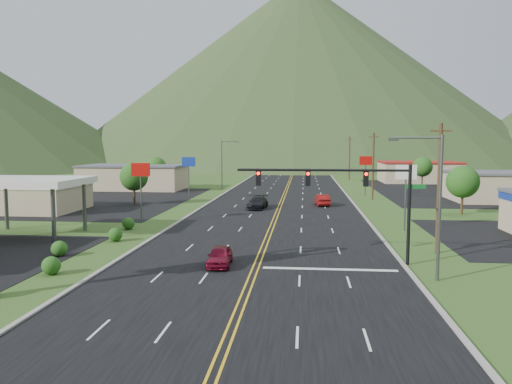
# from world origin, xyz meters

# --- Properties ---
(ground) EXTENTS (500.00, 500.00, 0.00)m
(ground) POSITION_xyz_m (0.00, 0.00, 0.00)
(ground) COLOR #32511C
(ground) RESTS_ON ground
(road) EXTENTS (20.00, 460.00, 0.04)m
(road) POSITION_xyz_m (0.00, 0.00, 0.00)
(road) COLOR black
(road) RESTS_ON ground
(curb_west) EXTENTS (0.30, 460.00, 0.14)m
(curb_west) POSITION_xyz_m (-10.15, 0.00, 0.00)
(curb_west) COLOR gray
(curb_west) RESTS_ON ground
(curb_east) EXTENTS (0.30, 460.00, 0.14)m
(curb_east) POSITION_xyz_m (10.15, 0.00, 0.00)
(curb_east) COLOR gray
(curb_east) RESTS_ON ground
(traffic_signal) EXTENTS (13.10, 0.43, 7.00)m
(traffic_signal) POSITION_xyz_m (6.48, 14.00, 5.33)
(traffic_signal) COLOR black
(traffic_signal) RESTS_ON ground
(streetlight_east) EXTENTS (3.28, 0.25, 9.00)m
(streetlight_east) POSITION_xyz_m (11.18, 10.00, 5.18)
(streetlight_east) COLOR #59595E
(streetlight_east) RESTS_ON ground
(streetlight_west) EXTENTS (3.28, 0.25, 9.00)m
(streetlight_west) POSITION_xyz_m (-11.68, 70.00, 5.18)
(streetlight_west) COLOR #59595E
(streetlight_west) RESTS_ON ground
(gas_canopy) EXTENTS (10.00, 8.00, 5.30)m
(gas_canopy) POSITION_xyz_m (-22.00, 22.00, 4.87)
(gas_canopy) COLOR white
(gas_canopy) RESTS_ON ground
(building_west_mid) EXTENTS (14.40, 10.40, 4.10)m
(building_west_mid) POSITION_xyz_m (-32.00, 38.00, 2.27)
(building_west_mid) COLOR tan
(building_west_mid) RESTS_ON ground
(building_west_far) EXTENTS (18.40, 11.40, 4.50)m
(building_west_far) POSITION_xyz_m (-28.00, 68.00, 2.26)
(building_west_far) COLOR tan
(building_west_far) RESTS_ON ground
(building_east_mid) EXTENTS (14.40, 11.40, 4.30)m
(building_east_mid) POSITION_xyz_m (32.00, 55.00, 2.16)
(building_east_mid) COLOR tan
(building_east_mid) RESTS_ON ground
(building_east_far) EXTENTS (16.40, 12.40, 4.50)m
(building_east_far) POSITION_xyz_m (28.00, 90.00, 2.26)
(building_east_far) COLOR tan
(building_east_far) RESTS_ON ground
(pole_sign_west_a) EXTENTS (2.00, 0.18, 6.40)m
(pole_sign_west_a) POSITION_xyz_m (-14.00, 30.00, 5.05)
(pole_sign_west_a) COLOR #59595E
(pole_sign_west_a) RESTS_ON ground
(pole_sign_west_b) EXTENTS (2.00, 0.18, 6.40)m
(pole_sign_west_b) POSITION_xyz_m (-14.00, 52.00, 5.05)
(pole_sign_west_b) COLOR #59595E
(pole_sign_west_b) RESTS_ON ground
(pole_sign_east_a) EXTENTS (2.00, 0.18, 6.40)m
(pole_sign_east_a) POSITION_xyz_m (13.00, 28.00, 5.05)
(pole_sign_east_a) COLOR #59595E
(pole_sign_east_a) RESTS_ON ground
(pole_sign_east_b) EXTENTS (2.00, 0.18, 6.40)m
(pole_sign_east_b) POSITION_xyz_m (13.00, 60.00, 5.05)
(pole_sign_east_b) COLOR #59595E
(pole_sign_east_b) RESTS_ON ground
(tree_west_a) EXTENTS (3.84, 3.84, 5.82)m
(tree_west_a) POSITION_xyz_m (-20.00, 45.00, 3.89)
(tree_west_a) COLOR #382314
(tree_west_a) RESTS_ON ground
(tree_west_b) EXTENTS (3.84, 3.84, 5.82)m
(tree_west_b) POSITION_xyz_m (-25.00, 72.00, 3.89)
(tree_west_b) COLOR #382314
(tree_west_b) RESTS_ON ground
(tree_east_a) EXTENTS (3.84, 3.84, 5.82)m
(tree_east_a) POSITION_xyz_m (22.00, 40.00, 3.89)
(tree_east_a) COLOR #382314
(tree_east_a) RESTS_ON ground
(tree_east_b) EXTENTS (3.84, 3.84, 5.82)m
(tree_east_b) POSITION_xyz_m (26.00, 78.00, 3.89)
(tree_east_b) COLOR #382314
(tree_east_b) RESTS_ON ground
(utility_pole_a) EXTENTS (1.60, 0.28, 10.00)m
(utility_pole_a) POSITION_xyz_m (13.50, 18.00, 5.13)
(utility_pole_a) COLOR #382314
(utility_pole_a) RESTS_ON ground
(utility_pole_b) EXTENTS (1.60, 0.28, 10.00)m
(utility_pole_b) POSITION_xyz_m (13.50, 55.00, 5.13)
(utility_pole_b) COLOR #382314
(utility_pole_b) RESTS_ON ground
(utility_pole_c) EXTENTS (1.60, 0.28, 10.00)m
(utility_pole_c) POSITION_xyz_m (13.50, 95.00, 5.13)
(utility_pole_c) COLOR #382314
(utility_pole_c) RESTS_ON ground
(utility_pole_d) EXTENTS (1.60, 0.28, 10.00)m
(utility_pole_d) POSITION_xyz_m (13.50, 135.00, 5.13)
(utility_pole_d) COLOR #382314
(utility_pole_d) RESTS_ON ground
(mountain_n) EXTENTS (220.00, 220.00, 85.00)m
(mountain_n) POSITION_xyz_m (0.00, 220.00, 42.50)
(mountain_n) COLOR #233819
(mountain_n) RESTS_ON ground
(car_red_near) EXTENTS (1.78, 4.00, 1.34)m
(car_red_near) POSITION_xyz_m (-2.53, 12.30, 0.67)
(car_red_near) COLOR maroon
(car_red_near) RESTS_ON ground
(car_dark_mid) EXTENTS (2.67, 5.42, 1.52)m
(car_dark_mid) POSITION_xyz_m (-2.77, 42.62, 0.76)
(car_dark_mid) COLOR black
(car_dark_mid) RESTS_ON ground
(car_red_far) EXTENTS (2.14, 4.73, 1.50)m
(car_red_far) POSITION_xyz_m (5.68, 46.79, 0.75)
(car_red_far) COLOR maroon
(car_red_far) RESTS_ON ground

